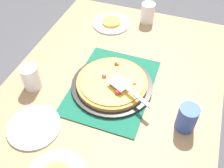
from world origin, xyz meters
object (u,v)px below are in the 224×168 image
plate_side (34,127)px  cup_far (187,118)px  plate_far_right (111,24)px  served_slice_right (111,22)px  cup_near (148,13)px  cup_corner (31,77)px  pizza_server (127,89)px  pizza_pan (112,85)px  pizza (112,82)px

plate_side → cup_far: 0.62m
plate_far_right → plate_side: size_ratio=1.00×
served_slice_right → cup_far: bearing=42.0°
plate_side → served_slice_right: size_ratio=2.00×
cup_near → cup_corner: same height
plate_side → cup_near: size_ratio=1.83×
pizza_server → cup_far: bearing=76.9°
pizza_pan → plate_far_right: pizza_pan is taller
plate_far_right → pizza_server: bearing=26.5°
pizza → cup_corner: cup_corner is taller
plate_far_right → cup_far: 0.80m
cup_far → served_slice_right: bearing=-138.0°
pizza_pan → plate_far_right: (-0.48, -0.18, -0.01)m
cup_near → pizza_server: cup_near is taller
plate_far_right → cup_far: size_ratio=1.83×
pizza → pizza_server: bearing=61.6°
plate_side → served_slice_right: 0.80m
plate_far_right → cup_far: bearing=42.0°
cup_far → pizza: bearing=-107.1°
pizza → cup_near: cup_near is taller
plate_far_right → plate_side: 0.80m
cup_near → cup_far: size_ratio=1.00×
served_slice_right → cup_far: 0.79m
plate_far_right → served_slice_right: served_slice_right is taller
cup_corner → cup_far: bearing=91.1°
served_slice_right → pizza_pan: bearing=20.1°
pizza_pan → plate_side: (0.32, -0.23, -0.01)m
pizza_pan → cup_near: cup_near is taller
pizza_pan → pizza_server: size_ratio=1.70×
cup_corner → cup_near: bearing=152.4°
cup_near → cup_far: same height
pizza_server → cup_near: bearing=-173.9°
cup_far → cup_corner: (0.01, -0.70, 0.00)m
plate_side → pizza_pan: bearing=144.8°
served_slice_right → pizza_server: (0.53, 0.26, 0.05)m
pizza_server → plate_side: bearing=-48.7°
cup_near → pizza_server: 0.63m
pizza_pan → cup_corner: size_ratio=3.17×
pizza_pan → pizza: pizza is taller
served_slice_right → cup_near: bearing=117.4°
cup_near → plate_far_right: bearing=-62.6°
plate_side → pizza_server: 0.42m
served_slice_right → cup_corner: 0.63m
pizza_pan → served_slice_right: size_ratio=3.45×
served_slice_right → plate_far_right: bearing=180.0°
pizza → plate_side: size_ratio=1.50×
pizza → plate_side: (0.32, -0.23, -0.03)m
pizza → plate_far_right: size_ratio=1.50×
served_slice_right → cup_far: size_ratio=0.92×
pizza_pan → cup_corner: cup_corner is taller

